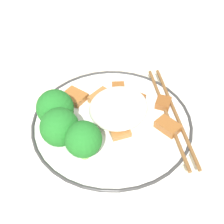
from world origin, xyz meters
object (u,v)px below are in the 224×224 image
plate (112,124)px  chopsticks (171,114)px  broccoli_back_right (83,140)px  broccoli_back_left (55,108)px  broccoli_back_center (60,127)px

plate → chopsticks: size_ratio=1.18×
broccoli_back_right → broccoli_back_left: bearing=9.2°
chopsticks → broccoli_back_left: bearing=68.1°
broccoli_back_right → plate: bearing=-57.1°
plate → chopsticks: bearing=-108.8°
plate → broccoli_back_right: broccoli_back_right is taller
broccoli_back_right → chopsticks: broccoli_back_right is taller
plate → broccoli_back_center: (-0.01, 0.08, 0.04)m
plate → broccoli_back_left: bearing=64.7°
broccoli_back_center → broccoli_back_right: 0.04m
chopsticks → broccoli_back_right: bearing=93.9°
broccoli_back_center → chopsticks: bearing=-98.3°
broccoli_back_left → broccoli_back_right: broccoli_back_right is taller
broccoli_back_center → chopsticks: size_ratio=0.29×
broccoli_back_left → broccoli_back_right: bearing=-170.8°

